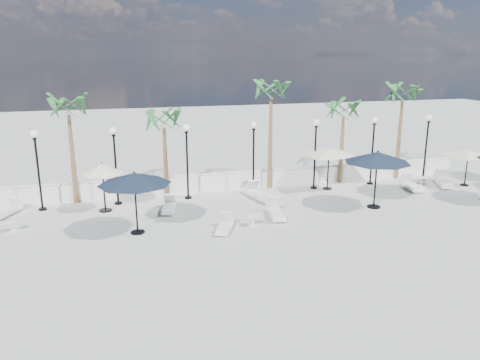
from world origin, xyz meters
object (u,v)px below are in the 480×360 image
object	(u,v)px
lounger_1	(169,207)
lounger_6	(443,182)
lounger_0	(7,211)
parasol_cream_small	(102,169)
lounger_2	(276,212)
parasol_cream_sq_b	(469,150)
lounger_4	(225,226)
parasol_cream_sq_a	(329,148)
lounger_3	(251,191)
lounger_7	(411,185)
lounger_5	(261,195)
parasol_navy_mid	(377,157)
parasol_navy_left	(134,179)

from	to	relation	value
lounger_1	lounger_6	xyz separation A→B (m)	(15.46, 0.29, 0.05)
lounger_0	parasol_cream_small	distance (m)	4.77
lounger_2	parasol_cream_sq_b	size ratio (longest dim) A/B	0.45
lounger_4	parasol_cream_sq_a	world-z (taller)	parasol_cream_sq_a
lounger_3	parasol_cream_small	bearing A→B (deg)	172.31
lounger_6	parasol_cream_sq_a	bearing A→B (deg)	-166.49
lounger_7	parasol_cream_small	distance (m)	16.31
lounger_1	lounger_3	size ratio (longest dim) A/B	1.00
lounger_5	lounger_6	distance (m)	10.71
lounger_5	parasol_cream_sq_b	distance (m)	12.11
lounger_6	parasol_cream_sq_b	distance (m)	2.17
lounger_0	lounger_5	distance (m)	12.05
lounger_1	parasol_navy_mid	distance (m)	10.13
lounger_5	parasol_cream_sq_b	world-z (taller)	parasol_cream_sq_b
lounger_1	lounger_6	world-z (taller)	lounger_6
lounger_0	lounger_1	size ratio (longest dim) A/B	1.05
lounger_2	parasol_cream_sq_b	distance (m)	12.44
lounger_2	parasol_navy_left	xyz separation A→B (m)	(-6.20, -0.33, 2.09)
lounger_5	parasol_navy_left	distance (m)	7.34
lounger_4	parasol_navy_mid	bearing A→B (deg)	32.69
parasol_navy_left	parasol_cream_small	xyz separation A→B (m)	(-1.29, 3.29, -0.30)
lounger_1	parasol_navy_left	bearing A→B (deg)	-110.70
lounger_2	parasol_cream_sq_a	bearing A→B (deg)	48.82
lounger_2	parasol_navy_left	distance (m)	6.55
lounger_0	parasol_navy_left	bearing A→B (deg)	-9.35
lounger_1	parasol_cream_small	size ratio (longest dim) A/B	0.74
lounger_2	parasol_cream_sq_a	xyz separation A→B (m)	(4.29, 3.60, 2.04)
lounger_1	parasol_navy_mid	size ratio (longest dim) A/B	0.56
lounger_2	parasol_navy_left	world-z (taller)	parasol_navy_left
lounger_3	lounger_7	bearing A→B (deg)	-21.37
lounger_2	lounger_6	xyz separation A→B (m)	(10.86, 2.40, 0.02)
lounger_2	lounger_5	world-z (taller)	lounger_5
lounger_1	lounger_6	bearing A→B (deg)	13.53
lounger_7	parasol_navy_left	xyz separation A→B (m)	(-14.90, -2.62, 2.09)
parasol_cream_sq_a	lounger_1	bearing A→B (deg)	-170.47
lounger_2	parasol_navy_mid	world-z (taller)	parasol_navy_mid
lounger_7	parasol_cream_sq_a	world-z (taller)	parasol_cream_sq_a
lounger_4	lounger_7	world-z (taller)	lounger_7
parasol_cream_sq_a	parasol_cream_small	xyz separation A→B (m)	(-11.79, -0.64, -0.25)
lounger_2	parasol_cream_small	size ratio (longest dim) A/B	0.83
lounger_4	parasol_cream_small	world-z (taller)	parasol_cream_small
lounger_1	parasol_navy_mid	bearing A→B (deg)	0.47
lounger_2	lounger_4	xyz separation A→B (m)	(-2.66, -1.07, -0.03)
lounger_2	parasol_cream_small	distance (m)	8.26
parasol_cream_sq_a	parasol_cream_sq_b	xyz separation A→B (m)	(7.82, -1.40, -0.26)
lounger_4	lounger_5	distance (m)	4.72
lounger_3	lounger_5	world-z (taller)	lounger_5
lounger_6	lounger_7	xyz separation A→B (m)	(-2.15, -0.11, -0.03)
parasol_cream_sq_a	parasol_cream_small	size ratio (longest dim) A/B	2.11
lounger_2	parasol_cream_sq_b	bearing A→B (deg)	19.12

